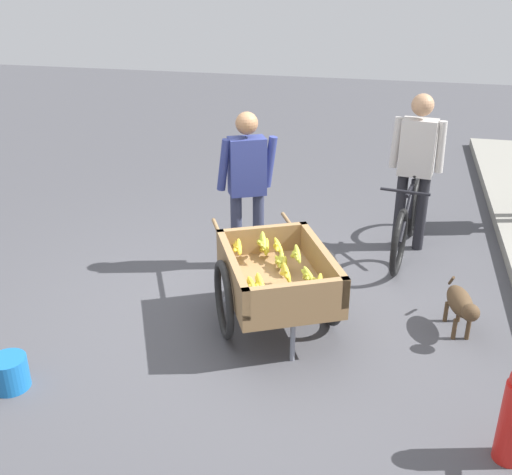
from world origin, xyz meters
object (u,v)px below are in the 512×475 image
(fruit_cart, at_px, (277,280))
(vendor_person, at_px, (247,178))
(cyclist_person, at_px, (416,159))
(plastic_bucket, at_px, (10,373))
(dog, at_px, (461,304))
(bicycle, at_px, (408,222))

(fruit_cart, relative_size, vendor_person, 1.17)
(vendor_person, relative_size, cyclist_person, 0.95)
(vendor_person, xyz_separation_m, plastic_bucket, (2.24, -1.17, -0.80))
(fruit_cart, bearing_deg, dog, 100.12)
(fruit_cart, bearing_deg, vendor_person, -153.66)
(fruit_cart, xyz_separation_m, vendor_person, (-1.02, -0.51, 0.48))
(fruit_cart, height_order, bicycle, bicycle)
(cyclist_person, relative_size, dog, 2.45)
(vendor_person, distance_m, bicycle, 1.76)
(cyclist_person, bearing_deg, bicycle, -8.41)
(vendor_person, height_order, plastic_bucket, vendor_person)
(fruit_cart, bearing_deg, cyclist_person, 150.64)
(plastic_bucket, bearing_deg, vendor_person, 152.44)
(dog, bearing_deg, bicycle, -162.81)
(bicycle, bearing_deg, vendor_person, -66.07)
(bicycle, bearing_deg, fruit_cart, -30.93)
(bicycle, relative_size, cyclist_person, 1.01)
(cyclist_person, bearing_deg, vendor_person, -61.87)
(vendor_person, height_order, cyclist_person, cyclist_person)
(fruit_cart, relative_size, cyclist_person, 1.12)
(cyclist_person, bearing_deg, plastic_bucket, -41.53)
(fruit_cart, xyz_separation_m, plastic_bucket, (1.22, -1.67, -0.32))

